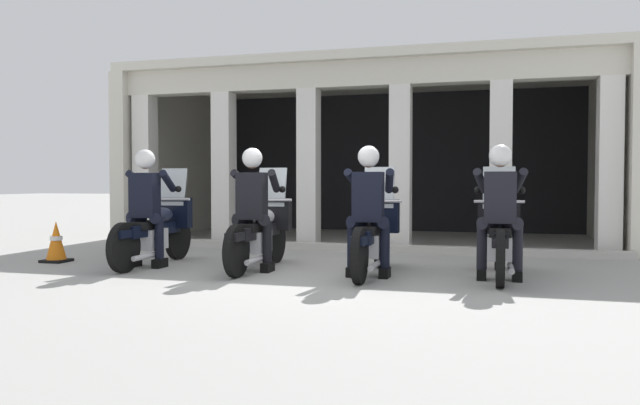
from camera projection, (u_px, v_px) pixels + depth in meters
name	position (u px, v px, depth m)	size (l,w,h in m)	color
ground_plane	(359.00, 248.00, 10.61)	(80.00, 80.00, 0.00)	#999993
station_building	(377.00, 136.00, 12.75)	(9.24, 4.59, 3.38)	black
kerb_strip	(347.00, 247.00, 10.17)	(8.74, 0.24, 0.12)	#B7B5AD
motorcycle_far_left	(158.00, 229.00, 8.51)	(0.62, 2.04, 1.35)	black
police_officer_far_left	(146.00, 198.00, 8.22)	(0.63, 0.61, 1.58)	black
motorcycle_center_left	(261.00, 231.00, 8.14)	(0.62, 2.04, 1.35)	black
police_officer_center_left	(253.00, 198.00, 7.85)	(0.63, 0.61, 1.58)	black
motorcycle_center_right	(373.00, 234.00, 7.67)	(0.62, 2.04, 1.35)	black
police_officer_center_right	(369.00, 199.00, 7.38)	(0.63, 0.61, 1.58)	black
motorcycle_far_right	(499.00, 235.00, 7.42)	(0.62, 2.04, 1.35)	black
police_officer_far_right	(500.00, 200.00, 7.14)	(0.63, 0.61, 1.58)	black
traffic_cone_flank	(56.00, 242.00, 8.77)	(0.34, 0.34, 0.59)	black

